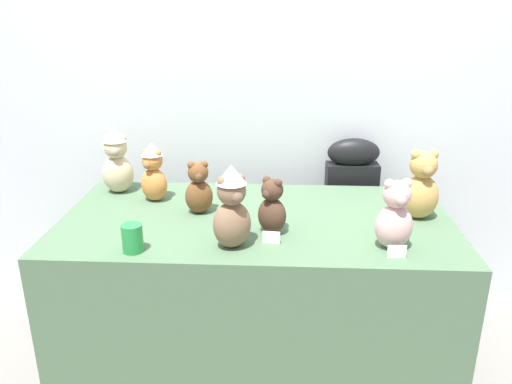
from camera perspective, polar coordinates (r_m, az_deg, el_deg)
name	(u,v)px	position (r m, az deg, el deg)	size (l,w,h in m)	color
wall_back	(263,68)	(2.77, 0.78, 13.76)	(7.00, 0.08, 2.60)	silver
display_table	(256,289)	(2.41, 0.00, -10.91)	(1.72, 0.89, 0.73)	#4C6B4C
instrument_case	(349,220)	(2.89, 10.42, -3.15)	(0.28, 0.13, 0.95)	black
teddy_bear_chestnut	(199,189)	(2.27, -6.47, 0.33)	(0.15, 0.13, 0.24)	brown
teddy_bear_ginger	(153,172)	(2.44, -11.50, 2.17)	(0.16, 0.15, 0.29)	#D17F3D
teddy_bear_honey	(421,187)	(2.30, 18.10, 0.56)	(0.17, 0.15, 0.31)	tan
teddy_bear_cocoa	(272,207)	(2.06, 1.81, -1.74)	(0.16, 0.15, 0.24)	#4C3323
teddy_bear_blush	(395,216)	(1.99, 15.36, -2.65)	(0.16, 0.14, 0.28)	beige
teddy_bear_sand	(117,161)	(2.59, -15.41, 3.42)	(0.17, 0.15, 0.33)	#CCB78E
teddy_bear_mocha	(232,208)	(1.92, -2.74, -1.79)	(0.19, 0.19, 0.33)	#7F6047
party_cup_green	(132,238)	(1.98, -13.74, -5.06)	(0.08, 0.08, 0.11)	#238C3D
name_card_front_left	(271,238)	(2.00, 1.72, -5.15)	(0.07, 0.01, 0.05)	white
name_card_front_middle	(397,252)	(1.96, 15.58, -6.49)	(0.07, 0.01, 0.05)	white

